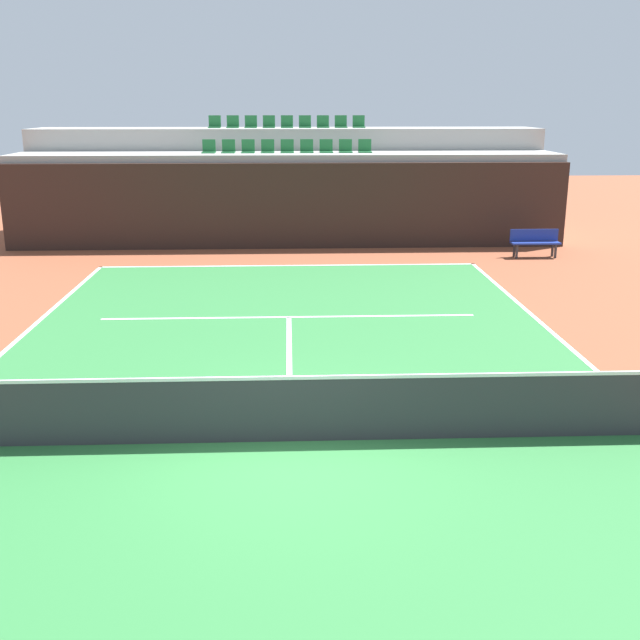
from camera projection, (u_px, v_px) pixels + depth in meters
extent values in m
plane|color=brown|center=(290.00, 442.00, 10.60)|extent=(80.00, 80.00, 0.00)
cube|color=#2D7238|center=(290.00, 441.00, 10.60)|extent=(11.00, 24.00, 0.01)
cube|color=white|center=(289.00, 266.00, 22.08)|extent=(11.00, 0.10, 0.00)
cube|color=white|center=(289.00, 317.00, 16.75)|extent=(8.26, 0.10, 0.00)
cube|color=white|center=(289.00, 365.00, 13.67)|extent=(0.10, 6.40, 0.00)
cube|color=black|center=(288.00, 206.00, 24.46)|extent=(18.23, 0.30, 2.75)
cube|color=#9E9E99|center=(288.00, 198.00, 25.72)|extent=(18.23, 2.40, 2.98)
cube|color=#9E9E99|center=(288.00, 180.00, 27.92)|extent=(18.23, 2.40, 3.72)
cube|color=#1E6633|center=(209.00, 152.00, 25.20)|extent=(0.44, 0.44, 0.04)
cube|color=#1E6633|center=(209.00, 145.00, 25.33)|extent=(0.44, 0.04, 0.40)
cube|color=#1E6633|center=(228.00, 152.00, 25.23)|extent=(0.44, 0.44, 0.04)
cube|color=#1E6633|center=(229.00, 145.00, 25.36)|extent=(0.44, 0.04, 0.40)
cube|color=#1E6633|center=(248.00, 152.00, 25.25)|extent=(0.44, 0.44, 0.04)
cube|color=#1E6633|center=(248.00, 145.00, 25.38)|extent=(0.44, 0.04, 0.40)
cube|color=#1E6633|center=(268.00, 152.00, 25.28)|extent=(0.44, 0.44, 0.04)
cube|color=#1E6633|center=(268.00, 145.00, 25.41)|extent=(0.44, 0.04, 0.40)
cube|color=#1E6633|center=(287.00, 152.00, 25.30)|extent=(0.44, 0.44, 0.04)
cube|color=#1E6633|center=(287.00, 145.00, 25.44)|extent=(0.44, 0.04, 0.40)
cube|color=#1E6633|center=(307.00, 152.00, 25.33)|extent=(0.44, 0.44, 0.04)
cube|color=#1E6633|center=(307.00, 145.00, 25.46)|extent=(0.44, 0.04, 0.40)
cube|color=#1E6633|center=(326.00, 152.00, 25.36)|extent=(0.44, 0.44, 0.04)
cube|color=#1E6633|center=(326.00, 145.00, 25.49)|extent=(0.44, 0.04, 0.40)
cube|color=#1E6633|center=(346.00, 152.00, 25.38)|extent=(0.44, 0.44, 0.04)
cube|color=#1E6633|center=(345.00, 145.00, 25.52)|extent=(0.44, 0.04, 0.40)
cube|color=#1E6633|center=(365.00, 152.00, 25.41)|extent=(0.44, 0.44, 0.04)
cube|color=#1E6633|center=(365.00, 145.00, 25.54)|extent=(0.44, 0.04, 0.40)
cube|color=#1E6633|center=(214.00, 127.00, 27.30)|extent=(0.44, 0.44, 0.04)
cube|color=#1E6633|center=(215.00, 121.00, 27.43)|extent=(0.44, 0.04, 0.40)
cube|color=#1E6633|center=(233.00, 127.00, 27.33)|extent=(0.44, 0.44, 0.04)
cube|color=#1E6633|center=(233.00, 121.00, 27.46)|extent=(0.44, 0.04, 0.40)
cube|color=#1E6633|center=(251.00, 127.00, 27.35)|extent=(0.44, 0.44, 0.04)
cube|color=#1E6633|center=(251.00, 121.00, 27.48)|extent=(0.44, 0.04, 0.40)
cube|color=#1E6633|center=(269.00, 127.00, 27.38)|extent=(0.44, 0.44, 0.04)
cube|color=#1E6633|center=(269.00, 121.00, 27.51)|extent=(0.44, 0.04, 0.40)
cube|color=#1E6633|center=(287.00, 127.00, 27.40)|extent=(0.44, 0.44, 0.04)
cube|color=#1E6633|center=(287.00, 121.00, 27.54)|extent=(0.44, 0.04, 0.40)
cube|color=#1E6633|center=(305.00, 127.00, 27.43)|extent=(0.44, 0.44, 0.04)
cube|color=#1E6633|center=(305.00, 121.00, 27.56)|extent=(0.44, 0.04, 0.40)
cube|color=#1E6633|center=(323.00, 127.00, 27.46)|extent=(0.44, 0.44, 0.04)
cube|color=#1E6633|center=(323.00, 121.00, 27.59)|extent=(0.44, 0.04, 0.40)
cube|color=#1E6633|center=(341.00, 127.00, 27.48)|extent=(0.44, 0.44, 0.04)
cube|color=#1E6633|center=(341.00, 121.00, 27.62)|extent=(0.44, 0.04, 0.40)
cube|color=#1E6633|center=(359.00, 127.00, 27.51)|extent=(0.44, 0.44, 0.04)
cube|color=#1E6633|center=(359.00, 121.00, 27.64)|extent=(0.44, 0.04, 0.40)
cube|color=#333338|center=(290.00, 411.00, 10.47)|extent=(10.90, 0.02, 0.92)
cube|color=white|center=(289.00, 378.00, 10.34)|extent=(10.90, 0.04, 0.05)
cube|color=navy|center=(535.00, 243.00, 23.18)|extent=(1.50, 0.40, 0.05)
cube|color=navy|center=(534.00, 235.00, 23.30)|extent=(1.50, 0.04, 0.36)
cube|color=#2D2D33|center=(517.00, 252.00, 23.09)|extent=(0.06, 0.06, 0.42)
cube|color=#2D2D33|center=(555.00, 251.00, 23.14)|extent=(0.06, 0.06, 0.42)
cube|color=#2D2D33|center=(514.00, 250.00, 23.36)|extent=(0.06, 0.06, 0.42)
cube|color=#2D2D33|center=(552.00, 250.00, 23.41)|extent=(0.06, 0.06, 0.42)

